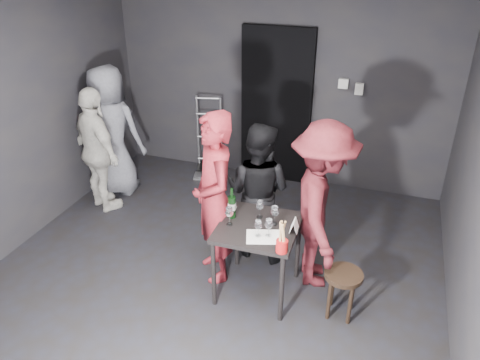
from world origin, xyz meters
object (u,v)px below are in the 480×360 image
(man_maroon, at_px, (322,197))
(bystander_grey, at_px, (110,123))
(tasting_table, at_px, (258,235))
(stool, at_px, (343,282))
(server_red, at_px, (214,186))
(bystander_cream, at_px, (97,148))
(hand_truck, at_px, (209,161))
(wine_bottle, at_px, (232,206))
(breadstick_cup, at_px, (282,238))
(woman_black, at_px, (258,192))

(man_maroon, distance_m, bystander_grey, 3.04)
(tasting_table, xyz_separation_m, stool, (0.82, -0.07, -0.28))
(server_red, xyz_separation_m, bystander_cream, (-1.82, 0.75, -0.19))
(hand_truck, height_order, wine_bottle, hand_truck)
(stool, xyz_separation_m, breadstick_cup, (-0.51, -0.24, 0.52))
(hand_truck, distance_m, breadstick_cup, 3.05)
(wine_bottle, height_order, breadstick_cup, breadstick_cup)
(tasting_table, xyz_separation_m, woman_black, (-0.19, 0.62, 0.09))
(tasting_table, distance_m, man_maroon, 0.69)
(man_maroon, bearing_deg, bystander_cream, 64.62)
(bystander_cream, bearing_deg, man_maroon, -161.11)
(breadstick_cup, bearing_deg, man_maroon, 73.27)
(server_red, distance_m, bystander_grey, 2.25)
(man_maroon, height_order, breadstick_cup, man_maroon)
(tasting_table, bearing_deg, woman_black, 107.43)
(hand_truck, distance_m, stool, 3.12)
(tasting_table, height_order, breadstick_cup, breadstick_cup)
(hand_truck, xyz_separation_m, breadstick_cup, (1.68, -2.45, 0.68))
(tasting_table, height_order, bystander_grey, bystander_grey)
(bystander_cream, distance_m, bystander_grey, 0.48)
(hand_truck, relative_size, bystander_grey, 0.60)
(stool, distance_m, wine_bottle, 1.21)
(server_red, height_order, bystander_cream, server_red)
(stool, height_order, bystander_grey, bystander_grey)
(man_maroon, bearing_deg, woman_black, 55.38)
(stool, distance_m, breadstick_cup, 0.77)
(bystander_cream, relative_size, bystander_grey, 0.84)
(breadstick_cup, bearing_deg, server_red, 150.68)
(server_red, xyz_separation_m, bystander_grey, (-1.91, 1.19, -0.04))
(hand_truck, relative_size, man_maroon, 0.62)
(tasting_table, bearing_deg, bystander_grey, 151.01)
(bystander_cream, bearing_deg, stool, -167.80)
(hand_truck, bearing_deg, man_maroon, -57.61)
(stool, distance_m, bystander_cream, 3.28)
(hand_truck, bearing_deg, bystander_cream, -140.38)
(tasting_table, xyz_separation_m, breadstick_cup, (0.30, -0.31, 0.24))
(tasting_table, distance_m, bystander_cream, 2.46)
(bystander_cream, relative_size, breadstick_cup, 5.24)
(breadstick_cup, bearing_deg, bystander_cream, 155.53)
(stool, relative_size, man_maroon, 0.25)
(stool, xyz_separation_m, server_red, (-1.29, 0.20, 0.64))
(man_maroon, bearing_deg, stool, -160.13)
(bystander_grey, height_order, wine_bottle, bystander_grey)
(man_maroon, bearing_deg, hand_truck, 31.60)
(tasting_table, relative_size, woman_black, 0.51)
(woman_black, height_order, bystander_grey, bystander_grey)
(woman_black, xyz_separation_m, man_maroon, (0.70, -0.25, 0.20))
(woman_black, xyz_separation_m, bystander_cream, (-2.10, 0.26, 0.08))
(man_maroon, xyz_separation_m, wine_bottle, (-0.78, -0.31, -0.07))
(bystander_grey, relative_size, wine_bottle, 6.33)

